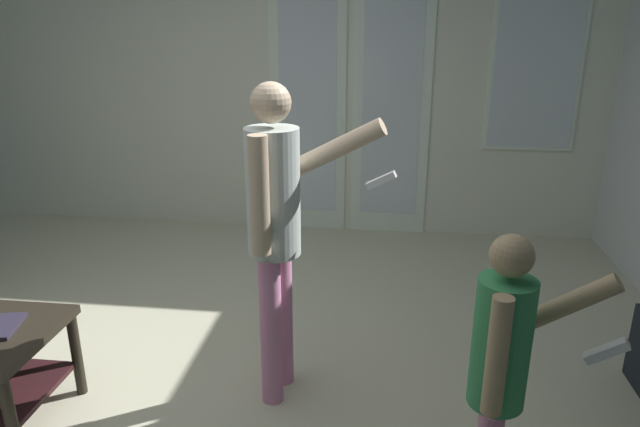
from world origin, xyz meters
name	(u,v)px	position (x,y,z in m)	size (l,w,h in m)	color
ground_plane	(174,395)	(0.00, 0.00, -0.01)	(5.61, 5.02, 0.02)	beige
wall_back_with_doors	(283,78)	(0.12, 2.48, 1.30)	(5.61, 0.09, 2.65)	silver
person_adult	(277,218)	(0.52, 0.09, 0.91)	(0.66, 0.41, 1.51)	pink
person_child	(502,369)	(1.40, -0.64, 0.69)	(0.49, 0.30, 1.15)	pink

